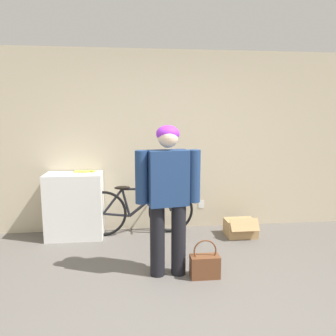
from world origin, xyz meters
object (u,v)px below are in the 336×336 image
object	(u,v)px
cardboard_box	(240,228)
person	(168,191)
bicycle	(138,210)
banana	(84,171)
handbag	(205,265)

from	to	relation	value
cardboard_box	person	bearing A→B (deg)	-138.26
person	bicycle	size ratio (longest dim) A/B	0.98
banana	handbag	distance (m)	2.13
person	handbag	size ratio (longest dim) A/B	3.85
handbag	cardboard_box	xyz separation A→B (m)	(0.76, 1.13, -0.02)
banana	cardboard_box	world-z (taller)	banana
bicycle	banana	xyz separation A→B (m)	(-0.73, 0.06, 0.56)
bicycle	handbag	bearing A→B (deg)	-66.32
bicycle	handbag	size ratio (longest dim) A/B	3.91
person	bicycle	xyz separation A→B (m)	(-0.30, 1.24, -0.56)
bicycle	handbag	world-z (taller)	bicycle
person	bicycle	distance (m)	1.39
person	cardboard_box	size ratio (longest dim) A/B	3.84
cardboard_box	banana	bearing A→B (deg)	172.62
handbag	cardboard_box	size ratio (longest dim) A/B	1.00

